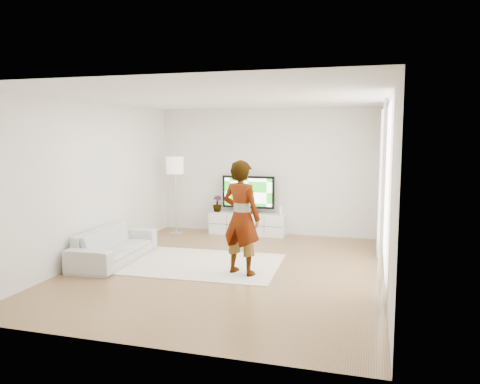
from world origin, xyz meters
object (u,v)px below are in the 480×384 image
(media_console, at_px, (248,223))
(sofa, at_px, (114,245))
(rug, at_px, (202,264))
(television, at_px, (248,193))
(player, at_px, (241,218))
(floor_lamp, at_px, (175,169))

(media_console, height_order, sofa, sofa)
(rug, bearing_deg, television, 87.32)
(sofa, bearing_deg, television, -33.42)
(media_console, relative_size, player, 0.94)
(rug, distance_m, sofa, 1.60)
(rug, distance_m, player, 1.28)
(media_console, relative_size, television, 1.43)
(sofa, xyz_separation_m, floor_lamp, (0.10, 2.44, 1.18))
(television, xyz_separation_m, floor_lamp, (-1.57, -0.44, 0.54))
(floor_lamp, bearing_deg, television, 15.55)
(rug, relative_size, player, 1.45)
(television, xyz_separation_m, sofa, (-1.67, -2.88, -0.64))
(television, relative_size, sofa, 0.60)
(sofa, distance_m, floor_lamp, 2.71)
(media_console, height_order, rug, media_console)
(media_console, distance_m, sofa, 3.31)
(television, height_order, sofa, television)
(rug, xyz_separation_m, floor_lamp, (-1.45, 2.19, 1.46))
(television, height_order, floor_lamp, floor_lamp)
(player, xyz_separation_m, sofa, (-2.37, 0.14, -0.63))
(media_console, relative_size, sofa, 0.86)
(rug, distance_m, floor_lamp, 3.01)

